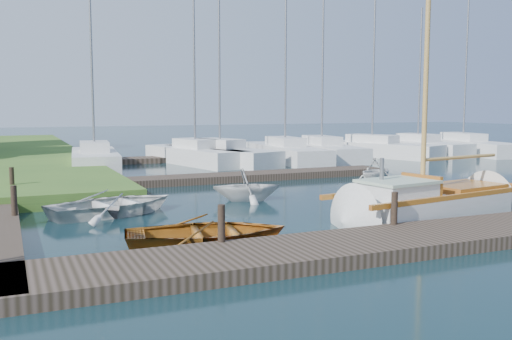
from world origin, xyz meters
name	(u,v)px	position (x,y,z in m)	size (l,w,h in m)	color
ground	(256,208)	(0.00, 0.00, 0.00)	(160.00, 160.00, 0.00)	black
near_dock	(366,245)	(0.00, -6.00, 0.15)	(18.00, 2.20, 0.30)	#2C2419
far_dock	(238,177)	(2.00, 6.50, 0.15)	(14.00, 1.60, 0.30)	#2C2419
pontoon	(298,154)	(10.00, 16.00, 0.15)	(30.00, 1.60, 0.30)	#2C2419
mooring_post_1	(221,223)	(-3.00, -5.00, 0.70)	(0.16, 0.16, 0.80)	black
mooring_post_2	(394,208)	(1.50, -5.00, 0.70)	(0.16, 0.16, 0.80)	black
mooring_post_4	(14,200)	(-7.00, 0.00, 0.70)	(0.16, 0.16, 0.80)	black
mooring_post_5	(12,179)	(-7.00, 5.00, 0.70)	(0.16, 0.16, 0.80)	black
sailboat	(431,206)	(3.93, -3.49, 0.34)	(7.37, 3.04, 9.83)	beige
dinghy	(207,228)	(-2.97, -3.99, 0.39)	(2.66, 3.72, 0.77)	brown
tender_a	(113,201)	(-4.31, 0.68, 0.40)	(2.73, 3.83, 0.79)	beige
tender_b	(247,183)	(0.27, 1.41, 0.60)	(1.96, 2.27, 1.20)	beige
tender_d	(376,169)	(7.05, 3.51, 0.58)	(1.91, 2.21, 1.17)	beige
marina_boat_0	(95,158)	(-3.00, 13.78, 0.57)	(2.94, 7.26, 10.43)	beige
marina_boat_1	(195,154)	(2.50, 14.11, 0.56)	(3.96, 8.17, 9.62)	beige
marina_boat_2	(220,154)	(3.79, 13.64, 0.57)	(4.59, 8.52, 10.56)	beige
marina_boat_3	(285,151)	(7.91, 13.75, 0.58)	(2.95, 9.08, 12.86)	beige
marina_boat_4	(322,150)	(10.55, 14.02, 0.57)	(3.05, 8.80, 11.54)	beige
marina_boat_5	(372,148)	(14.41, 14.26, 0.57)	(5.46, 9.25, 11.07)	beige
marina_boat_6	(418,146)	(17.95, 14.10, 0.56)	(3.18, 7.79, 9.57)	beige
marina_boat_7	(463,145)	(21.54, 13.75, 0.58)	(3.52, 9.86, 12.76)	beige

